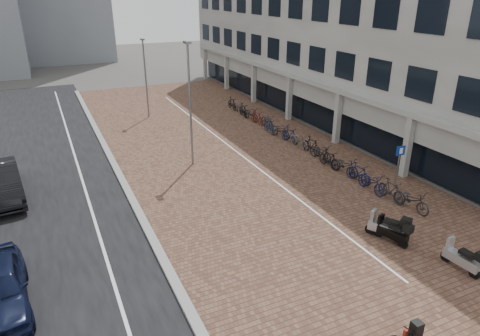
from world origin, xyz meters
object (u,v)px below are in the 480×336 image
(scooter_back, at_px, (462,257))
(parking_sign, at_px, (399,161))
(scooter_front, at_px, (387,226))
(scooter_mid, at_px, (392,231))

(scooter_back, relative_size, parking_sign, 0.69)
(scooter_front, distance_m, parking_sign, 5.17)
(scooter_mid, distance_m, scooter_back, 2.64)
(scooter_mid, relative_size, scooter_back, 0.97)
(scooter_back, height_order, parking_sign, parking_sign)
(scooter_front, relative_size, scooter_back, 1.08)
(scooter_front, relative_size, parking_sign, 0.74)
(parking_sign, bearing_deg, scooter_front, -131.17)
(scooter_back, distance_m, parking_sign, 6.83)
(scooter_front, relative_size, scooter_mid, 1.10)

